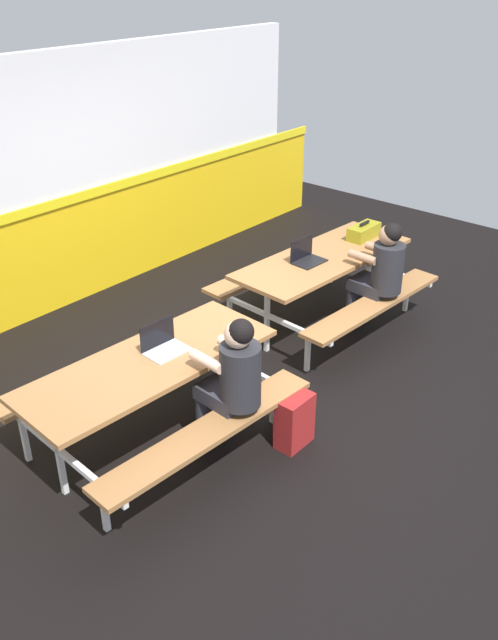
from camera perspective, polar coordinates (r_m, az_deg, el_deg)
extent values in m
cube|color=black|center=(6.20, 0.51, -4.75)|extent=(10.00, 10.00, 0.02)
cube|color=yellow|center=(7.61, -14.17, 5.79)|extent=(8.00, 0.12, 1.10)
cube|color=yellow|center=(7.35, -14.42, 9.97)|extent=(8.00, 0.03, 0.10)
cube|color=silver|center=(7.21, -15.48, 15.70)|extent=(6.72, 0.12, 1.40)
cube|color=#9E6B3D|center=(5.07, -8.44, -3.64)|extent=(2.05, 0.87, 0.04)
cube|color=#9E6B3D|center=(4.83, -3.46, -9.40)|extent=(1.92, 0.40, 0.04)
cube|color=#9E6B3D|center=(5.68, -12.22, -3.67)|extent=(1.92, 0.40, 0.04)
cube|color=white|center=(4.94, -15.75, -10.86)|extent=(0.04, 0.04, 0.70)
cube|color=white|center=(4.92, -15.81, -10.50)|extent=(0.13, 1.55, 0.04)
cube|color=white|center=(4.69, -12.13, -15.18)|extent=(0.04, 0.04, 0.41)
cube|color=white|center=(5.40, -18.41, -9.47)|extent=(0.04, 0.04, 0.41)
cube|color=white|center=(5.72, -1.71, -3.63)|extent=(0.04, 0.04, 0.70)
cube|color=white|center=(5.70, -1.71, -3.29)|extent=(0.13, 1.55, 0.04)
cube|color=white|center=(5.51, 2.04, -6.88)|extent=(0.04, 0.04, 0.41)
cube|color=white|center=(6.12, -5.02, -2.98)|extent=(0.04, 0.04, 0.41)
cube|color=#9E6B3D|center=(6.79, 6.31, 5.24)|extent=(2.05, 0.87, 0.04)
cube|color=#9E6B3D|center=(6.58, 10.49, 1.33)|extent=(1.92, 0.40, 0.04)
cube|color=#9E6B3D|center=(7.28, 2.27, 4.57)|extent=(1.92, 0.40, 0.04)
cube|color=white|center=(6.38, 1.53, 0.10)|extent=(0.04, 0.04, 0.70)
cube|color=white|center=(6.37, 1.53, 0.42)|extent=(0.13, 1.55, 0.04)
cube|color=white|center=(6.17, 4.97, -2.66)|extent=(0.04, 0.04, 0.41)
cube|color=white|center=(6.77, -1.65, 0.47)|extent=(0.04, 0.04, 0.41)
cube|color=white|center=(7.55, 10.07, 4.41)|extent=(0.04, 0.04, 0.70)
cube|color=white|center=(7.54, 10.09, 4.69)|extent=(0.13, 1.55, 0.04)
cube|color=white|center=(7.38, 13.19, 2.20)|extent=(0.04, 0.04, 0.41)
cube|color=white|center=(7.88, 6.96, 4.55)|extent=(0.04, 0.04, 0.41)
cylinder|color=#2D2D38|center=(5.27, -3.90, -8.50)|extent=(0.11, 0.11, 0.45)
cylinder|color=#2D2D38|center=(5.37, -2.47, -7.67)|extent=(0.11, 0.11, 0.45)
cube|color=#2D2D38|center=(5.06, -2.09, -6.23)|extent=(0.32, 0.40, 0.12)
cylinder|color=#26262B|center=(4.83, -0.72, -4.71)|extent=(0.30, 0.30, 0.48)
cylinder|color=beige|center=(4.82, -3.60, -3.50)|extent=(0.10, 0.30, 0.08)
cylinder|color=beige|center=(4.98, -1.23, -2.27)|extent=(0.10, 0.30, 0.08)
sphere|color=beige|center=(4.67, -0.92, -1.24)|extent=(0.20, 0.20, 0.20)
sphere|color=black|center=(4.63, -0.66, -1.00)|extent=(0.18, 0.18, 0.18)
cylinder|color=#2D2D38|center=(6.90, 8.58, 0.93)|extent=(0.11, 0.11, 0.45)
cylinder|color=#2D2D38|center=(7.04, 9.45, 1.42)|extent=(0.11, 0.11, 0.45)
cube|color=#2D2D38|center=(6.77, 10.24, 2.90)|extent=(0.32, 0.40, 0.12)
cylinder|color=#26262B|center=(6.58, 11.63, 4.31)|extent=(0.30, 0.30, 0.48)
cylinder|color=#A57A5B|center=(6.54, 9.57, 5.25)|extent=(0.10, 0.30, 0.08)
cylinder|color=#A57A5B|center=(6.75, 10.97, 5.91)|extent=(0.10, 0.30, 0.08)
sphere|color=#A57A5B|center=(6.47, 11.77, 7.02)|extent=(0.20, 0.20, 0.20)
sphere|color=black|center=(6.44, 12.02, 7.24)|extent=(0.18, 0.18, 0.18)
cube|color=silver|center=(5.15, -6.94, -2.65)|extent=(0.33, 0.24, 0.01)
cube|color=black|center=(5.16, -7.76, -1.16)|extent=(0.32, 0.03, 0.21)
cube|color=black|center=(6.62, 5.12, 4.92)|extent=(0.33, 0.24, 0.01)
cube|color=black|center=(6.64, 4.46, 6.06)|extent=(0.32, 0.03, 0.21)
cube|color=olive|center=(7.26, 9.67, 7.37)|extent=(0.40, 0.18, 0.14)
cube|color=black|center=(7.23, 9.74, 8.07)|extent=(0.16, 0.02, 0.02)
cube|color=maroon|center=(5.28, 3.87, -8.50)|extent=(0.30, 0.18, 0.44)
cube|color=maroon|center=(5.37, 2.90, -8.60)|extent=(0.21, 0.04, 0.19)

